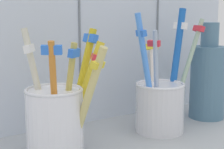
{
  "coord_description": "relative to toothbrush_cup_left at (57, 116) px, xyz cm",
  "views": [
    {
      "loc": [
        -25.95,
        -41.17,
        20.77
      ],
      "look_at": [
        0.0,
        0.92,
        11.91
      ],
      "focal_mm": 57.29,
      "sensor_mm": 36.0,
      "label": 1
    }
  ],
  "objects": [
    {
      "name": "tile_wall_back",
      "position": [
        8.49,
        11.21,
        15.32
      ],
      "size": [
        64.0,
        2.2,
        45.0
      ],
      "color": "silver",
      "rests_on": "ground"
    },
    {
      "name": "toothbrush_cup_left",
      "position": [
        0.0,
        0.0,
        0.0
      ],
      "size": [
        10.92,
        10.33,
        16.68
      ],
      "color": "white",
      "rests_on": "counter_slab"
    },
    {
      "name": "toothbrush_cup_right",
      "position": [
        17.49,
        0.21,
        -0.46
      ],
      "size": [
        14.22,
        9.12,
        19.19
      ],
      "color": "silver",
      "rests_on": "counter_slab"
    },
    {
      "name": "ceramic_vase",
      "position": [
        29.15,
        1.58,
        1.78
      ],
      "size": [
        6.08,
        6.08,
        16.79
      ],
      "color": "slate",
      "rests_on": "counter_slab"
    }
  ]
}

